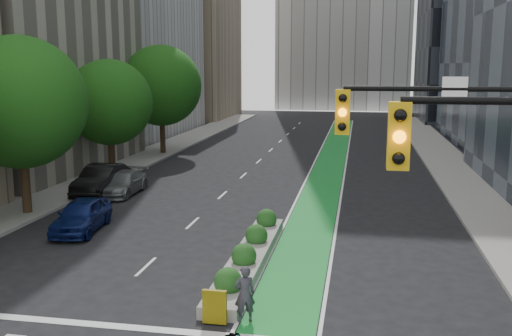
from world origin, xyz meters
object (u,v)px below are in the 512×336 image
at_px(median_planter, 250,254).
at_px(parked_car_left_near, 82,215).
at_px(parked_car_left_mid, 101,180).
at_px(cyclist, 245,294).
at_px(parked_car_left_far, 123,183).

distance_m(median_planter, parked_car_left_near, 8.69).
xyz_separation_m(median_planter, parked_car_left_mid, (-10.65, 10.03, 0.47)).
bearing_deg(cyclist, parked_car_left_far, -79.39).
bearing_deg(parked_car_left_near, cyclist, -47.29).
relative_size(parked_car_left_near, parked_car_left_far, 0.97).
bearing_deg(median_planter, parked_car_left_far, 132.67).
xyz_separation_m(median_planter, parked_car_left_far, (-9.41, 10.21, 0.27)).
height_order(median_planter, parked_car_left_near, parked_car_left_near).
relative_size(cyclist, parked_car_left_far, 0.38).
bearing_deg(cyclist, parked_car_left_mid, -75.97).
distance_m(cyclist, parked_car_left_far, 18.22).
distance_m(median_planter, parked_car_left_far, 13.89).
relative_size(median_planter, cyclist, 6.05).
distance_m(cyclist, parked_car_left_near, 11.86).
bearing_deg(cyclist, parked_car_left_near, -64.11).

